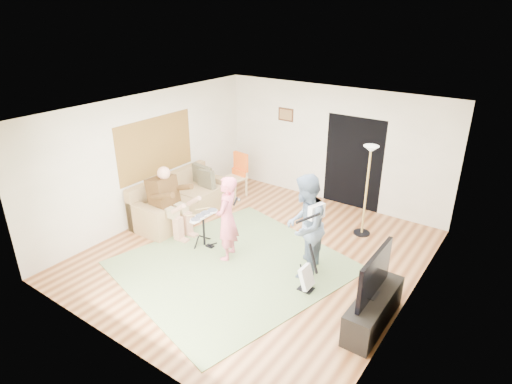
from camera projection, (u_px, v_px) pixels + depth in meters
floor at (256, 254)px, 8.05m from camera, size 6.00×6.00×0.00m
walls at (256, 188)px, 7.50m from camera, size 5.50×6.00×2.70m
ceiling at (256, 112)px, 6.96m from camera, size 6.00×6.00×0.00m
window_blinds at (156, 147)px, 9.03m from camera, size 0.00×2.05×2.05m
doorway at (353, 163)px, 9.57m from camera, size 2.10×0.00×2.10m
picture_frame at (286, 115)px, 10.18m from camera, size 0.42×0.03×0.32m
area_rug at (233, 266)px, 7.65m from camera, size 4.11×4.28×0.02m
sofa at (179, 203)px, 9.38m from camera, size 0.93×2.26×0.92m
drummer at (171, 209)px, 8.56m from camera, size 0.92×0.51×1.42m
drum_kit at (204, 232)px, 8.21m from camera, size 0.37×0.67×0.69m
singer at (227, 219)px, 7.62m from camera, size 0.55×0.67×1.59m
microphone at (235, 201)px, 7.36m from camera, size 0.06×0.06×0.24m
guitarist at (305, 226)px, 7.14m from camera, size 0.89×1.03×1.81m
guitar_held at (316, 212)px, 6.91m from camera, size 0.29×0.61×0.26m
guitar_spare at (307, 277)px, 6.91m from camera, size 0.32×0.29×0.89m
torchiere_lamp at (368, 175)px, 8.24m from camera, size 0.33×0.33×1.87m
dining_chair at (236, 181)px, 10.36m from camera, size 0.51×0.53×1.06m
tv_cabinet at (373, 310)px, 6.17m from camera, size 0.40×1.40×0.50m
television at (375, 274)px, 5.96m from camera, size 0.06×1.09×0.69m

